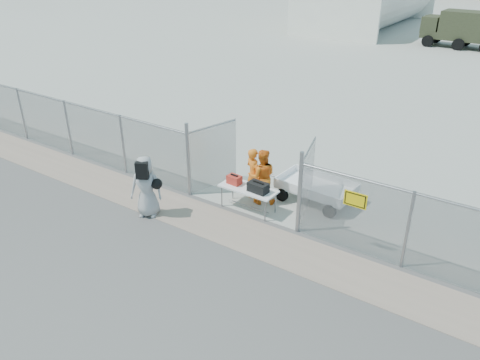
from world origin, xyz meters
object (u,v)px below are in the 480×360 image
Objects in this scene: security_worker_left at (253,175)px; utility_trailer at (316,190)px; folding_table at (248,199)px; visitor at (146,187)px; security_worker_right at (262,177)px.

security_worker_left is 0.57× the size of utility_trailer.
visitor is (-2.38, -1.96, 0.58)m from folding_table.
security_worker_right is 3.58m from visitor.
utility_trailer is (3.87, 3.67, -0.58)m from visitor.
visitor is at bearing 12.90° from security_worker_right.
security_worker_left reaches higher than utility_trailer.
folding_table is at bearing -127.24° from utility_trailer.
folding_table is 2.27m from utility_trailer.
utility_trailer is at bearing 49.52° from folding_table.
security_worker_left is 2.09m from utility_trailer.
folding_table is 0.94× the size of visitor.
visitor reaches higher than security_worker_right.
security_worker_right is at bearing 17.29° from visitor.
visitor is 0.62× the size of utility_trailer.
folding_table reaches higher than utility_trailer.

